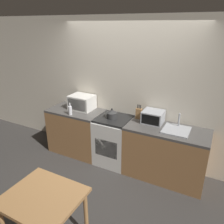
{
  "coord_description": "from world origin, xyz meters",
  "views": [
    {
      "loc": [
        1.47,
        -2.57,
        2.45
      ],
      "look_at": [
        -0.11,
        0.51,
        1.05
      ],
      "focal_mm": 35.0,
      "sensor_mm": 36.0,
      "label": 1
    }
  ],
  "objects": [
    {
      "name": "counter_right_run",
      "position": [
        0.83,
        0.61,
        0.45
      ],
      "size": [
        1.32,
        0.62,
        0.9
      ],
      "color": "olive",
      "rests_on": "ground_plane"
    },
    {
      "name": "ground_plane",
      "position": [
        0.0,
        0.0,
        0.0
      ],
      "size": [
        16.0,
        16.0,
        0.0
      ],
      "primitive_type": "plane",
      "color": "#33302D"
    },
    {
      "name": "counter_left_run",
      "position": [
        -0.96,
        0.61,
        0.45
      ],
      "size": [
        1.06,
        0.62,
        0.9
      ],
      "color": "olive",
      "rests_on": "ground_plane"
    },
    {
      "name": "microwave",
      "position": [
        -0.88,
        0.71,
        1.04
      ],
      "size": [
        0.45,
        0.36,
        0.27
      ],
      "color": "silver",
      "rests_on": "counter_left_run"
    },
    {
      "name": "knife_block",
      "position": [
        0.27,
        0.78,
        1.0
      ],
      "size": [
        0.1,
        0.06,
        0.26
      ],
      "color": "#9E7042",
      "rests_on": "counter_right_run"
    },
    {
      "name": "stove_range",
      "position": [
        -0.13,
        0.6,
        0.45
      ],
      "size": [
        0.6,
        0.62,
        0.9
      ],
      "color": "silver",
      "rests_on": "ground_plane"
    },
    {
      "name": "sink_basin",
      "position": [
        0.96,
        0.61,
        0.92
      ],
      "size": [
        0.4,
        0.41,
        0.24
      ],
      "color": "#999BA0",
      "rests_on": "counter_right_run"
    },
    {
      "name": "bottle",
      "position": [
        -0.91,
        0.38,
        0.99
      ],
      "size": [
        0.07,
        0.07,
        0.22
      ],
      "color": "silver",
      "rests_on": "counter_left_run"
    },
    {
      "name": "dining_table",
      "position": [
        -0.03,
        -1.28,
        0.63
      ],
      "size": [
        0.81,
        0.7,
        0.73
      ],
      "color": "#9E7042",
      "rests_on": "ground_plane"
    },
    {
      "name": "kettle",
      "position": [
        -0.16,
        0.59,
        0.98
      ],
      "size": [
        0.19,
        0.19,
        0.18
      ],
      "color": "#2D2D2D",
      "rests_on": "stove_range"
    },
    {
      "name": "wall_back",
      "position": [
        0.0,
        0.95,
        1.3
      ],
      "size": [
        10.0,
        0.06,
        2.6
      ],
      "color": "beige",
      "rests_on": "ground_plane"
    },
    {
      "name": "toaster_oven",
      "position": [
        0.54,
        0.74,
        1.0
      ],
      "size": [
        0.34,
        0.31,
        0.21
      ],
      "color": "#999BA0",
      "rests_on": "counter_right_run"
    }
  ]
}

